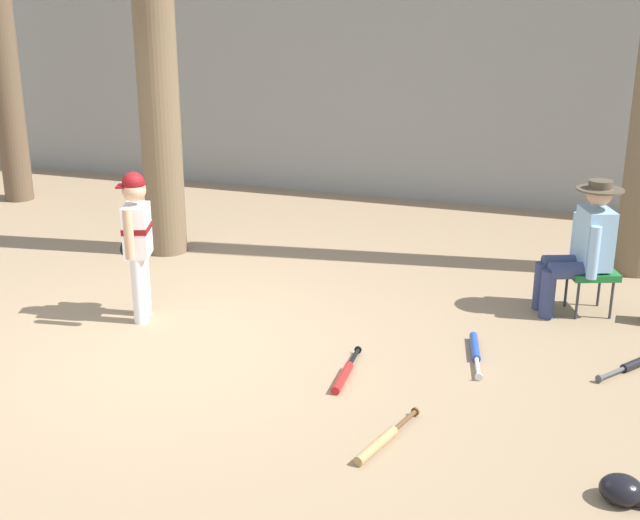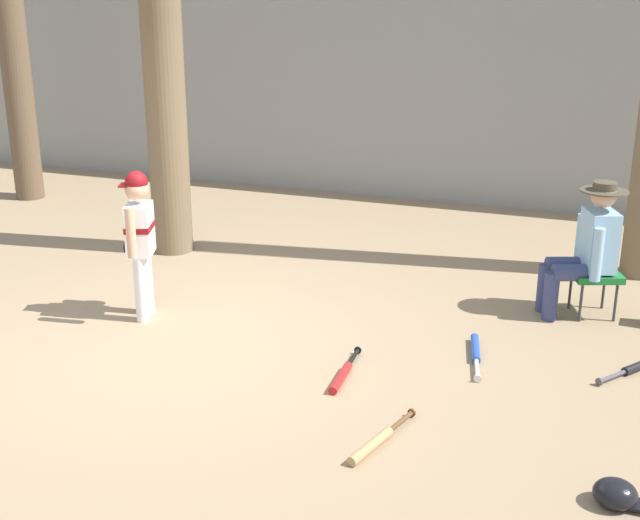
{
  "view_description": "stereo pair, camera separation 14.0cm",
  "coord_description": "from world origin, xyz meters",
  "views": [
    {
      "loc": [
        3.03,
        -5.19,
        2.75
      ],
      "look_at": [
        1.06,
        0.45,
        0.75
      ],
      "focal_mm": 45.83,
      "sensor_mm": 36.0,
      "label": 1
    },
    {
      "loc": [
        3.16,
        -5.14,
        2.75
      ],
      "look_at": [
        1.06,
        0.45,
        0.75
      ],
      "focal_mm": 45.83,
      "sensor_mm": 36.0,
      "label": 2
    }
  ],
  "objects": [
    {
      "name": "seated_spectator",
      "position": [
        2.95,
        1.93,
        0.64
      ],
      "size": [
        0.67,
        0.54,
        1.2
      ],
      "color": "navy",
      "rests_on": "ground"
    },
    {
      "name": "bat_red_barrel",
      "position": [
        1.4,
        0.01,
        0.03
      ],
      "size": [
        0.11,
        0.73,
        0.07
      ],
      "color": "red",
      "rests_on": "ground"
    },
    {
      "name": "tree_near_player",
      "position": [
        -1.37,
        2.31,
        2.28
      ],
      "size": [
        0.59,
        0.59,
        5.13
      ],
      "color": "brown",
      "rests_on": "ground"
    },
    {
      "name": "folding_stool",
      "position": [
        3.04,
        1.97,
        0.36
      ],
      "size": [
        0.52,
        0.52,
        0.41
      ],
      "color": "#196B2D",
      "rests_on": "ground"
    },
    {
      "name": "bat_blue_youth",
      "position": [
        2.24,
        0.76,
        0.03
      ],
      "size": [
        0.22,
        0.76,
        0.07
      ],
      "color": "#2347AD",
      "rests_on": "ground"
    },
    {
      "name": "concrete_back_wall",
      "position": [
        0.0,
        5.62,
        1.38
      ],
      "size": [
        18.0,
        0.36,
        2.75
      ],
      "primitive_type": "cube",
      "color": "gray",
      "rests_on": "ground"
    },
    {
      "name": "young_ballplayer",
      "position": [
        -0.63,
        0.55,
        0.74
      ],
      "size": [
        0.45,
        0.56,
        1.31
      ],
      "color": "white",
      "rests_on": "ground"
    },
    {
      "name": "ground_plane",
      "position": [
        0.0,
        0.0,
        0.0
      ],
      "size": [
        60.0,
        60.0,
        0.0
      ],
      "primitive_type": "plane",
      "color": "#937A5B"
    },
    {
      "name": "bat_wood_tan",
      "position": [
        1.9,
        -0.81,
        0.03
      ],
      "size": [
        0.25,
        0.74,
        0.07
      ],
      "color": "tan",
      "rests_on": "ground"
    },
    {
      "name": "batting_helmet_black",
      "position": [
        3.33,
        -0.92,
        0.07
      ],
      "size": [
        0.29,
        0.22,
        0.17
      ],
      "color": "black",
      "rests_on": "ground"
    },
    {
      "name": "bat_black_composite",
      "position": [
        3.44,
        0.93,
        0.03
      ],
      "size": [
        0.48,
        0.63,
        0.07
      ],
      "color": "black",
      "rests_on": "ground"
    }
  ]
}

